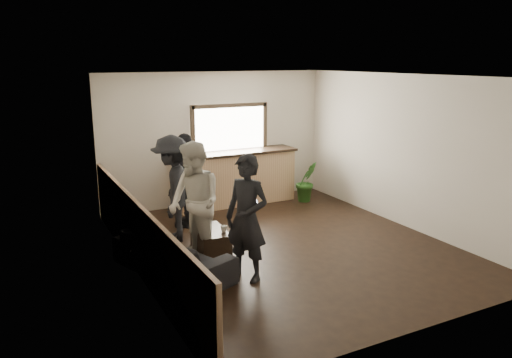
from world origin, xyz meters
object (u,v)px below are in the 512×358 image
cup_b (224,229)px  person_c (173,189)px  potted_plant (306,181)px  cup_a (201,224)px  person_d (187,180)px  bar_counter (235,174)px  sofa (173,254)px  person_a (247,218)px  coffee_table (211,241)px  person_b (195,203)px

cup_b → person_c: size_ratio=0.06×
potted_plant → person_c: 3.52m
cup_a → person_d: bearing=80.7°
bar_counter → sofa: 3.69m
person_a → person_d: person_a is taller
coffee_table → person_c: 1.14m
cup_a → person_a: size_ratio=0.07×
bar_counter → cup_a: bar_counter is taller
coffee_table → person_b: size_ratio=0.45×
person_a → person_d: size_ratio=1.03×
cup_a → potted_plant: bearing=27.0°
potted_plant → person_c: bearing=-163.5°
coffee_table → person_a: size_ratio=0.46×
cup_a → cup_b: bearing=-61.3°
coffee_table → person_c: person_c is taller
potted_plant → person_a: bearing=-134.4°
coffee_table → person_b: bearing=-143.2°
potted_plant → person_d: person_d is taller
person_b → bar_counter: bearing=133.2°
cup_b → potted_plant: potted_plant is taller
sofa → coffee_table: size_ratio=2.37×
sofa → potted_plant: 4.44m
bar_counter → person_d: (-1.41, -0.92, 0.23)m
bar_counter → coffee_table: 2.83m
coffee_table → potted_plant: 3.50m
person_d → person_c: bearing=5.3°
bar_counter → cup_b: (-1.37, -2.53, -0.22)m
sofa → cup_a: (0.72, 0.73, 0.13)m
person_b → person_d: (0.46, 1.68, -0.06)m
bar_counter → potted_plant: (1.47, -0.55, -0.20)m
bar_counter → cup_b: bar_counter is taller
bar_counter → person_b: bearing=-125.8°
person_c → person_d: person_c is taller
person_a → person_b: bearing=173.4°
sofa → potted_plant: potted_plant is taller
coffee_table → person_d: (0.11, 1.42, 0.69)m
potted_plant → bar_counter: bearing=159.6°
bar_counter → person_b: bar_counter is taller
cup_b → person_c: 1.22m
bar_counter → person_a: bearing=-112.4°
cup_b → cup_a: bearing=118.7°
bar_counter → cup_b: bearing=-118.5°
person_b → person_a: bearing=13.6°
coffee_table → cup_a: cup_a is taller
person_d → person_a: bearing=41.4°
cup_a → cup_b: 0.48m
person_c → bar_counter: bearing=148.0°
potted_plant → cup_b: bearing=-145.1°
cup_a → person_b: (-0.27, -0.49, 0.51)m
cup_b → person_b: 0.72m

